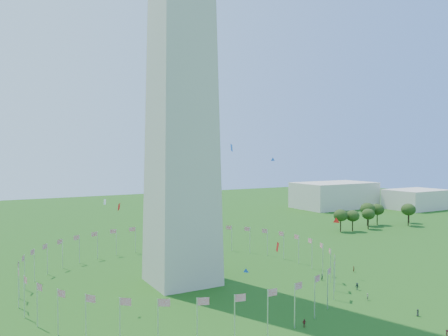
% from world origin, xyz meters
% --- Properties ---
extents(flag_ring, '(80.24, 80.24, 9.00)m').
position_xyz_m(flag_ring, '(-0.00, 50.00, 4.50)').
color(flag_ring, silver).
rests_on(flag_ring, ground).
extents(gov_building_east_a, '(50.00, 30.00, 16.00)m').
position_xyz_m(gov_building_east_a, '(150.00, 150.00, 8.00)').
color(gov_building_east_a, beige).
rests_on(gov_building_east_a, ground).
extents(gov_building_east_b, '(35.00, 25.00, 12.00)m').
position_xyz_m(gov_building_east_b, '(190.00, 120.00, 6.00)').
color(gov_building_east_b, beige).
rests_on(gov_building_east_b, ground).
extents(kites_aloft, '(108.40, 77.11, 37.14)m').
position_xyz_m(kites_aloft, '(9.75, 23.47, 20.37)').
color(kites_aloft, red).
rests_on(kites_aloft, ground).
extents(tree_line_east, '(53.23, 16.27, 10.83)m').
position_xyz_m(tree_line_east, '(114.92, 85.37, 4.97)').
color(tree_line_east, '#2C4A18').
rests_on(tree_line_east, ground).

